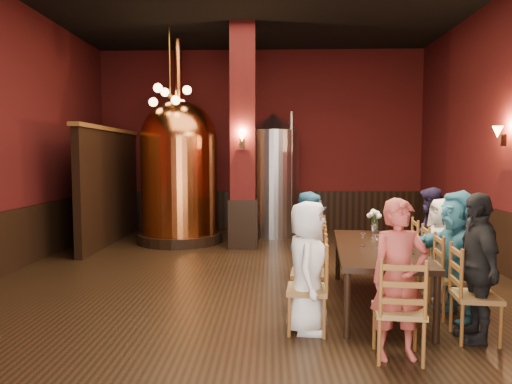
{
  "coord_description": "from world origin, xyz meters",
  "views": [
    {
      "loc": [
        0.25,
        -6.48,
        1.86
      ],
      "look_at": [
        0.04,
        0.2,
        1.35
      ],
      "focal_mm": 32.0,
      "sensor_mm": 36.0,
      "label": 1
    }
  ],
  "objects_px": {
    "dining_table": "(378,251)",
    "steel_vessel": "(274,175)",
    "person_0": "(307,267)",
    "rose_vase": "(375,217)",
    "person_2": "(310,243)",
    "copper_kettle": "(179,170)",
    "person_1": "(309,257)"
  },
  "relations": [
    {
      "from": "dining_table",
      "to": "steel_vessel",
      "type": "bearing_deg",
      "value": 110.16
    },
    {
      "from": "person_0",
      "to": "rose_vase",
      "type": "height_order",
      "value": "person_0"
    },
    {
      "from": "person_2",
      "to": "copper_kettle",
      "type": "bearing_deg",
      "value": 49.22
    },
    {
      "from": "person_0",
      "to": "copper_kettle",
      "type": "xyz_separation_m",
      "value": [
        -2.37,
        5.06,
        0.89
      ]
    },
    {
      "from": "person_0",
      "to": "copper_kettle",
      "type": "height_order",
      "value": "copper_kettle"
    },
    {
      "from": "person_2",
      "to": "steel_vessel",
      "type": "height_order",
      "value": "steel_vessel"
    },
    {
      "from": "dining_table",
      "to": "person_1",
      "type": "relative_size",
      "value": 1.89
    },
    {
      "from": "person_1",
      "to": "rose_vase",
      "type": "relative_size",
      "value": 3.74
    },
    {
      "from": "copper_kettle",
      "to": "rose_vase",
      "type": "relative_size",
      "value": 12.34
    },
    {
      "from": "dining_table",
      "to": "rose_vase",
      "type": "relative_size",
      "value": 7.07
    },
    {
      "from": "rose_vase",
      "to": "dining_table",
      "type": "bearing_deg",
      "value": -100.58
    },
    {
      "from": "person_2",
      "to": "steel_vessel",
      "type": "relative_size",
      "value": 0.49
    },
    {
      "from": "person_2",
      "to": "steel_vessel",
      "type": "xyz_separation_m",
      "value": [
        -0.46,
        4.63,
        0.74
      ]
    },
    {
      "from": "person_2",
      "to": "steel_vessel",
      "type": "distance_m",
      "value": 4.71
    },
    {
      "from": "person_0",
      "to": "rose_vase",
      "type": "bearing_deg",
      "value": -22.58
    },
    {
      "from": "person_1",
      "to": "steel_vessel",
      "type": "xyz_separation_m",
      "value": [
        -0.39,
        5.29,
        0.78
      ]
    },
    {
      "from": "steel_vessel",
      "to": "rose_vase",
      "type": "bearing_deg",
      "value": -70.32
    },
    {
      "from": "dining_table",
      "to": "person_1",
      "type": "xyz_separation_m",
      "value": [
        -0.88,
        -0.24,
        -0.03
      ]
    },
    {
      "from": "dining_table",
      "to": "person_0",
      "type": "xyz_separation_m",
      "value": [
        -0.95,
        -0.9,
        0.01
      ]
    },
    {
      "from": "dining_table",
      "to": "person_0",
      "type": "height_order",
      "value": "person_0"
    },
    {
      "from": "person_2",
      "to": "copper_kettle",
      "type": "relative_size",
      "value": 0.32
    },
    {
      "from": "steel_vessel",
      "to": "person_0",
      "type": "bearing_deg",
      "value": -86.94
    },
    {
      "from": "person_0",
      "to": "person_2",
      "type": "bearing_deg",
      "value": 2.34
    },
    {
      "from": "dining_table",
      "to": "steel_vessel",
      "type": "relative_size",
      "value": 0.87
    },
    {
      "from": "person_2",
      "to": "person_1",
      "type": "bearing_deg",
      "value": -170.7
    },
    {
      "from": "person_0",
      "to": "steel_vessel",
      "type": "height_order",
      "value": "steel_vessel"
    },
    {
      "from": "dining_table",
      "to": "rose_vase",
      "type": "distance_m",
      "value": 1.05
    },
    {
      "from": "dining_table",
      "to": "person_2",
      "type": "height_order",
      "value": "person_2"
    },
    {
      "from": "dining_table",
      "to": "steel_vessel",
      "type": "xyz_separation_m",
      "value": [
        -1.27,
        5.05,
        0.75
      ]
    },
    {
      "from": "dining_table",
      "to": "rose_vase",
      "type": "height_order",
      "value": "rose_vase"
    },
    {
      "from": "dining_table",
      "to": "person_2",
      "type": "distance_m",
      "value": 0.91
    },
    {
      "from": "person_2",
      "to": "rose_vase",
      "type": "xyz_separation_m",
      "value": [
        0.99,
        0.57,
        0.28
      ]
    }
  ]
}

